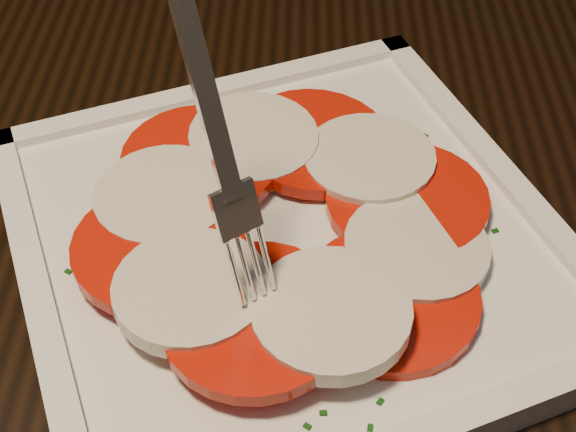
% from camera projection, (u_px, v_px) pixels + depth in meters
% --- Properties ---
extents(table, '(1.28, 0.93, 0.75)m').
position_uv_depth(table, '(160.00, 404.00, 0.49)').
color(table, black).
rests_on(table, ground).
extents(plate, '(0.35, 0.35, 0.01)m').
position_uv_depth(plate, '(288.00, 244.00, 0.44)').
color(plate, white).
rests_on(plate, table).
extents(caprese_salad, '(0.23, 0.24, 0.03)m').
position_uv_depth(caprese_salad, '(288.00, 221.00, 0.43)').
color(caprese_salad, red).
rests_on(caprese_salad, plate).
extents(fork, '(0.06, 0.08, 0.18)m').
position_uv_depth(fork, '(198.00, 96.00, 0.34)').
color(fork, white).
rests_on(fork, caprese_salad).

